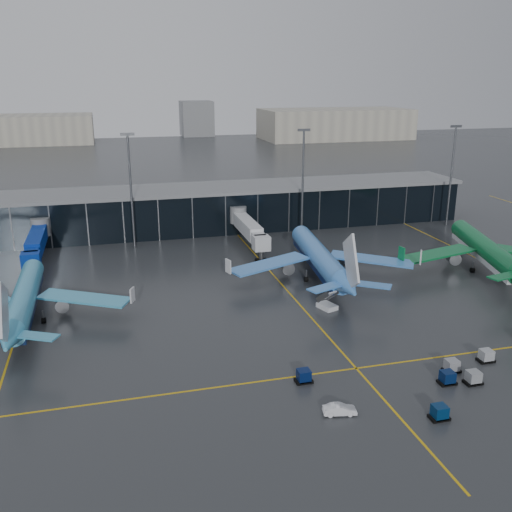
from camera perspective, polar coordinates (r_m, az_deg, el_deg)
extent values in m
plane|color=#282B2D|center=(87.69, -0.14, -7.43)|extent=(600.00, 600.00, 0.00)
cube|color=black|center=(143.96, -6.46, 4.56)|extent=(140.00, 16.00, 10.00)
cube|color=slate|center=(142.88, -6.53, 6.63)|extent=(142.00, 17.00, 0.80)
cylinder|color=#595B60|center=(135.03, -20.75, 2.74)|extent=(4.00, 4.00, 4.00)
cube|color=navy|center=(122.25, -21.25, 0.83)|extent=(3.00, 24.00, 3.00)
cylinder|color=#595B60|center=(116.01, -21.44, -1.66)|extent=(1.00, 1.00, 2.60)
cylinder|color=#595B60|center=(137.58, -1.79, 4.14)|extent=(4.00, 4.00, 4.00)
cube|color=silver|center=(125.06, -0.38, 2.41)|extent=(3.00, 24.00, 3.00)
cylinder|color=#595B60|center=(118.98, 0.53, 0.06)|extent=(1.00, 1.00, 2.60)
cylinder|color=#595B60|center=(129.35, -12.37, 6.19)|extent=(0.50, 0.50, 25.00)
cube|color=#595B60|center=(127.56, -12.75, 11.79)|extent=(3.00, 0.40, 0.60)
cylinder|color=#595B60|center=(136.93, 4.69, 7.15)|extent=(0.50, 0.50, 25.00)
cube|color=#595B60|center=(135.24, 4.82, 12.45)|extent=(3.00, 0.40, 0.60)
cylinder|color=#595B60|center=(154.82, 18.92, 7.47)|extent=(0.50, 0.50, 25.00)
cube|color=#595B60|center=(153.32, 19.39, 12.14)|extent=(3.00, 0.40, 0.60)
cube|color=#B2AD99|center=(366.00, 7.89, 12.96)|extent=(90.00, 42.00, 18.00)
cube|color=#B2AD99|center=(360.28, -21.65, 11.69)|extent=(70.00, 38.00, 16.00)
cube|color=#B2AD99|center=(382.57, -5.96, 13.52)|extent=(20.00, 20.00, 22.00)
cube|color=gold|center=(104.76, -22.03, -4.50)|extent=(0.30, 120.00, 0.02)
cube|color=gold|center=(108.03, 2.29, -2.52)|extent=(0.30, 120.00, 0.02)
cube|color=gold|center=(128.13, 21.91, -0.57)|extent=(0.30, 120.00, 0.02)
cube|color=gold|center=(78.18, 9.99, -11.00)|extent=(220.00, 0.30, 0.02)
cube|color=black|center=(78.47, 20.85, -11.71)|extent=(2.20, 1.50, 0.36)
cube|color=gray|center=(78.11, 20.92, -11.22)|extent=(1.60, 1.50, 1.50)
cube|color=black|center=(77.35, 18.54, -11.89)|extent=(2.20, 1.50, 0.36)
cube|color=#05163E|center=(76.99, 18.60, -11.39)|extent=(1.60, 1.50, 1.50)
cube|color=black|center=(80.37, 18.94, -10.77)|extent=(2.20, 1.50, 0.36)
cube|color=gray|center=(80.02, 19.00, -10.28)|extent=(1.60, 1.50, 1.50)
cube|color=black|center=(84.63, 21.98, -9.64)|extent=(2.20, 1.50, 0.36)
cube|color=#979BA0|center=(84.30, 22.04, -9.17)|extent=(1.60, 1.50, 1.50)
cube|color=black|center=(74.12, 4.79, -12.32)|extent=(2.20, 1.50, 0.36)
cube|color=#051440|center=(73.74, 4.80, -11.80)|extent=(1.60, 1.50, 1.50)
cube|color=black|center=(70.03, 17.83, -15.13)|extent=(2.20, 1.50, 0.36)
cube|color=#052147|center=(69.63, 17.89, -14.59)|extent=(1.60, 1.50, 1.50)
cube|color=silver|center=(96.07, 7.12, -5.01)|extent=(3.12, 3.74, 0.80)
cube|color=silver|center=(95.36, 7.16, -3.96)|extent=(2.43, 3.20, 2.29)
imported|color=silver|center=(68.10, 8.37, -14.95)|extent=(4.05, 2.05, 1.28)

